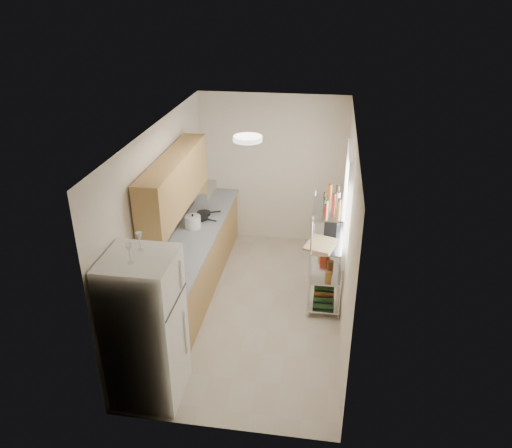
# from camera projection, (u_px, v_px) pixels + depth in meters

# --- Properties ---
(room) EXTENTS (2.52, 4.42, 2.62)m
(room) POSITION_uv_depth(u_px,v_px,m) (252.00, 225.00, 6.61)
(room) COLOR #B0A48E
(room) RESTS_ON ground
(counter_run) EXTENTS (0.63, 3.51, 0.90)m
(counter_run) POSITION_uv_depth(u_px,v_px,m) (197.00, 259.00, 7.49)
(counter_run) COLOR #A87C47
(counter_run) RESTS_ON ground
(upper_cabinets) EXTENTS (0.33, 2.20, 0.72)m
(upper_cabinets) POSITION_uv_depth(u_px,v_px,m) (175.00, 182.00, 6.61)
(upper_cabinets) COLOR #A87C47
(upper_cabinets) RESTS_ON room
(range_hood) EXTENTS (0.50, 0.60, 0.12)m
(range_hood) POSITION_uv_depth(u_px,v_px,m) (196.00, 190.00, 7.50)
(range_hood) COLOR #B7BABC
(range_hood) RESTS_ON room
(window) EXTENTS (0.06, 1.00, 1.46)m
(window) POSITION_uv_depth(u_px,v_px,m) (347.00, 203.00, 6.64)
(window) COLOR white
(window) RESTS_ON room
(bakers_rack) EXTENTS (0.45, 0.90, 1.73)m
(bakers_rack) POSITION_uv_depth(u_px,v_px,m) (328.00, 233.00, 6.82)
(bakers_rack) COLOR silver
(bakers_rack) RESTS_ON ground
(ceiling_dome) EXTENTS (0.34, 0.34, 0.05)m
(ceiling_dome) POSITION_uv_depth(u_px,v_px,m) (248.00, 138.00, 5.78)
(ceiling_dome) COLOR white
(ceiling_dome) RESTS_ON room
(refrigerator) EXTENTS (0.72, 0.72, 1.75)m
(refrigerator) POSITION_uv_depth(u_px,v_px,m) (146.00, 329.00, 5.32)
(refrigerator) COLOR white
(refrigerator) RESTS_ON ground
(wine_glass_a) EXTENTS (0.07, 0.07, 0.21)m
(wine_glass_a) POSITION_uv_depth(u_px,v_px,m) (129.00, 254.00, 4.79)
(wine_glass_a) COLOR silver
(wine_glass_a) RESTS_ON refrigerator
(wine_glass_b) EXTENTS (0.07, 0.07, 0.20)m
(wine_glass_b) POSITION_uv_depth(u_px,v_px,m) (140.00, 241.00, 5.03)
(wine_glass_b) COLOR silver
(wine_glass_b) RESTS_ON refrigerator
(rice_cooker) EXTENTS (0.23, 0.23, 0.19)m
(rice_cooker) POSITION_uv_depth(u_px,v_px,m) (193.00, 222.00, 7.41)
(rice_cooker) COLOR silver
(rice_cooker) RESTS_ON counter_run
(frying_pan_large) EXTENTS (0.33, 0.33, 0.05)m
(frying_pan_large) POSITION_uv_depth(u_px,v_px,m) (199.00, 218.00, 7.71)
(frying_pan_large) COLOR black
(frying_pan_large) RESTS_ON counter_run
(frying_pan_small) EXTENTS (0.29, 0.29, 0.04)m
(frying_pan_small) POSITION_uv_depth(u_px,v_px,m) (204.00, 213.00, 7.85)
(frying_pan_small) COLOR black
(frying_pan_small) RESTS_ON counter_run
(cutting_board) EXTENTS (0.48, 0.55, 0.03)m
(cutting_board) POSITION_uv_depth(u_px,v_px,m) (321.00, 244.00, 6.71)
(cutting_board) COLOR tan
(cutting_board) RESTS_ON bakers_rack
(espresso_machine) EXTENTS (0.23, 0.30, 0.31)m
(espresso_machine) POSITION_uv_depth(u_px,v_px,m) (333.00, 222.00, 7.02)
(espresso_machine) COLOR black
(espresso_machine) RESTS_ON bakers_rack
(storage_bag) EXTENTS (0.14, 0.17, 0.16)m
(storage_bag) POSITION_uv_depth(u_px,v_px,m) (325.00, 254.00, 7.26)
(storage_bag) COLOR #9A2B13
(storage_bag) RESTS_ON bakers_rack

